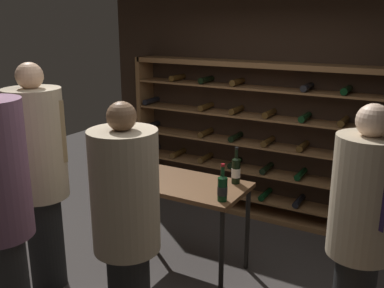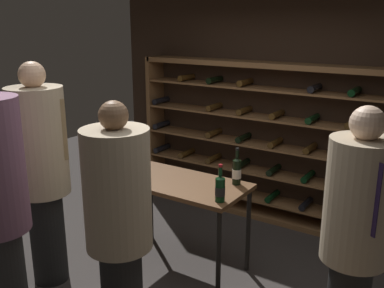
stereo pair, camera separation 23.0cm
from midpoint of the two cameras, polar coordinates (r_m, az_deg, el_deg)
name	(u,v)px [view 1 (the left image)]	position (r m, az deg, el deg)	size (l,w,h in m)	color
back_wall	(276,110)	(5.35, 9.78, 4.45)	(4.65, 0.10, 2.64)	#332319
wine_rack	(253,142)	(5.32, 6.69, 0.29)	(3.20, 0.32, 1.90)	brown
tasting_table	(179,191)	(4.16, -3.28, -6.12)	(1.28, 0.67, 0.89)	brown
person_host_in_suit	(126,219)	(3.13, -10.73, -9.70)	(0.47, 0.47, 1.85)	black
person_guest_plum_blouse	(39,169)	(4.01, -20.96, -3.12)	(0.48, 0.48, 2.03)	black
person_bystander_red_print	(361,223)	(3.20, 19.35, -9.81)	(0.44, 0.44, 1.85)	black
wine_bottle_gold_foil	(222,188)	(3.66, 2.20, -5.74)	(0.09, 0.09, 0.33)	black
wine_bottle_amber_reserve	(236,170)	(4.05, 4.15, -3.43)	(0.08, 0.08, 0.35)	black
wine_glass_stemmed_right	(141,160)	(4.46, -8.16, -2.09)	(0.07, 0.07, 0.15)	silver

